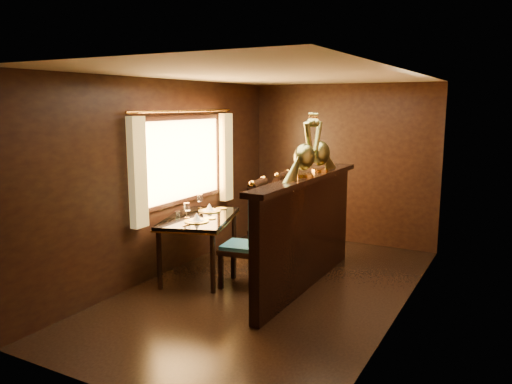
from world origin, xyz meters
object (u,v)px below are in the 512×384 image
Objects in this scene: chair_left at (251,231)px; chair_right at (277,215)px; peacock_right at (321,143)px; dining_table at (199,222)px; peacock_left at (304,145)px.

chair_left is 1.00m from chair_right.
peacock_right is (0.73, -0.28, 1.04)m from chair_right.
chair_left is at bearing -23.19° from dining_table.
dining_table is 0.80m from chair_left.
chair_left is 1.20m from peacock_left.
peacock_right is (0.58, 0.70, 1.03)m from chair_left.
dining_table is 1.15× the size of chair_right.
peacock_right reaches higher than chair_right.
peacock_right is at bearing 42.18° from chair_left.
chair_right is 1.78× the size of peacock_left.
peacock_right reaches higher than chair_left.
peacock_right is at bearing -24.48° from chair_right.
dining_table is 1.12× the size of chair_left.
peacock_left reaches higher than peacock_right.
chair_right is at bearing 90.01° from chair_left.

